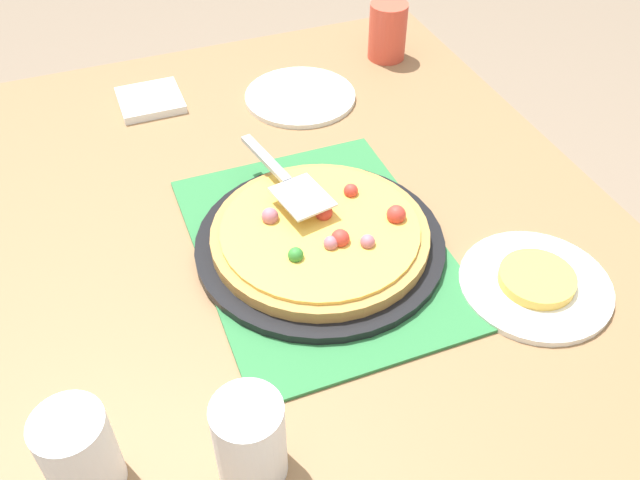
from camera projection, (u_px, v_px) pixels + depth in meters
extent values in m
cube|color=olive|center=(320.00, 256.00, 1.06)|extent=(1.40, 1.00, 0.03)
cube|color=olive|center=(385.00, 160.00, 1.87)|extent=(0.07, 0.07, 0.72)
cube|color=olive|center=(52.00, 239.00, 1.64)|extent=(0.07, 0.07, 0.72)
cube|color=#2D753D|center=(320.00, 248.00, 1.05)|extent=(0.48, 0.36, 0.01)
cylinder|color=black|center=(320.00, 243.00, 1.05)|extent=(0.38, 0.38, 0.01)
cylinder|color=#B78442|center=(320.00, 235.00, 1.03)|extent=(0.33, 0.33, 0.02)
cylinder|color=#EAB747|center=(320.00, 229.00, 1.03)|extent=(0.30, 0.30, 0.01)
sphere|color=#338433|center=(296.00, 255.00, 0.97)|extent=(0.02, 0.02, 0.02)
sphere|color=#B76675|center=(368.00, 242.00, 0.99)|extent=(0.02, 0.02, 0.02)
sphere|color=red|center=(340.00, 238.00, 1.00)|extent=(0.03, 0.03, 0.03)
sphere|color=red|center=(351.00, 191.00, 1.08)|extent=(0.02, 0.02, 0.02)
sphere|color=#B76675|center=(331.00, 243.00, 0.99)|extent=(0.02, 0.02, 0.02)
sphere|color=red|center=(396.00, 215.00, 1.03)|extent=(0.03, 0.03, 0.03)
sphere|color=#B76675|center=(270.00, 216.00, 1.03)|extent=(0.03, 0.03, 0.03)
sphere|color=red|center=(324.00, 212.00, 1.04)|extent=(0.03, 0.03, 0.03)
cylinder|color=white|center=(535.00, 285.00, 0.99)|extent=(0.22, 0.22, 0.01)
cylinder|color=white|center=(300.00, 96.00, 1.37)|extent=(0.22, 0.22, 0.01)
cylinder|color=#EAB747|center=(537.00, 279.00, 0.98)|extent=(0.11, 0.11, 0.02)
cylinder|color=white|center=(79.00, 453.00, 0.74)|extent=(0.08, 0.08, 0.12)
cylinder|color=#E04C38|center=(388.00, 31.00, 1.45)|extent=(0.08, 0.08, 0.12)
cylinder|color=white|center=(250.00, 440.00, 0.75)|extent=(0.08, 0.08, 0.12)
cube|color=silver|center=(302.00, 197.00, 1.04)|extent=(0.10, 0.09, 0.00)
cube|color=#B2B2B7|center=(266.00, 158.00, 1.11)|extent=(0.14, 0.04, 0.01)
cube|color=white|center=(150.00, 100.00, 1.35)|extent=(0.12, 0.12, 0.02)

